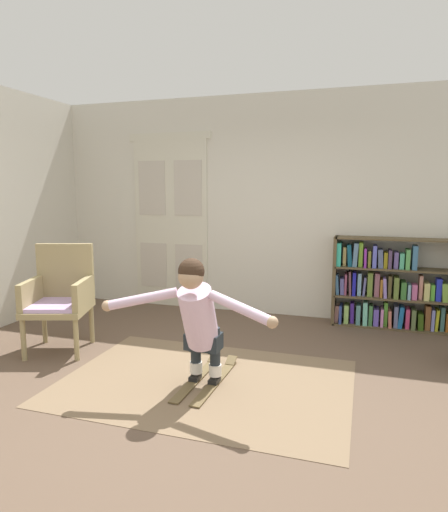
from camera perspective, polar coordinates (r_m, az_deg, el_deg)
ground_plane at (r=3.85m, az=-3.29°, el=-17.26°), size 7.20×7.20×0.00m
back_wall at (r=5.97m, az=5.57°, el=6.36°), size 6.00×0.10×2.90m
double_door at (r=6.36m, az=-6.85°, el=4.49°), size 1.22×0.05×2.45m
rug at (r=4.05m, az=-2.38°, el=-15.82°), size 2.49×1.77×0.01m
bookshelf at (r=5.76m, az=20.72°, el=-3.85°), size 1.51×0.30×1.10m
wicker_chair at (r=4.96m, az=-20.30°, el=-4.71°), size 0.75×0.75×1.10m
skis_pair at (r=4.07m, az=-2.20°, el=-15.40°), size 0.30×0.98×0.07m
person_skier at (r=3.68m, az=-3.39°, el=-7.50°), size 1.46×0.59×1.07m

